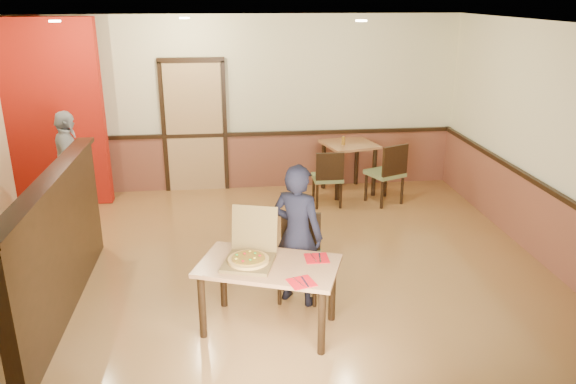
% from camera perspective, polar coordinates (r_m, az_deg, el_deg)
% --- Properties ---
extents(floor, '(7.00, 7.00, 0.00)m').
position_cam_1_polar(floor, '(6.34, -2.98, -9.73)').
color(floor, '#A67440').
rests_on(floor, ground).
extents(ceiling, '(7.00, 7.00, 0.00)m').
position_cam_1_polar(ceiling, '(5.54, -3.50, 16.42)').
color(ceiling, black).
rests_on(ceiling, wall_back).
extents(wall_back, '(7.00, 0.00, 7.00)m').
position_cam_1_polar(wall_back, '(9.19, -4.53, 8.86)').
color(wall_back, beige).
rests_on(wall_back, floor).
extents(wall_right, '(0.00, 7.00, 7.00)m').
position_cam_1_polar(wall_right, '(6.92, 27.17, 3.14)').
color(wall_right, beige).
rests_on(wall_right, floor).
extents(wainscot_back, '(7.00, 0.04, 0.90)m').
position_cam_1_polar(wainscot_back, '(9.38, -4.37, 3.11)').
color(wainscot_back, brown).
rests_on(wainscot_back, floor).
extents(chair_rail_back, '(7.00, 0.06, 0.06)m').
position_cam_1_polar(chair_rail_back, '(9.24, -4.44, 5.88)').
color(chair_rail_back, black).
rests_on(chair_rail_back, wall_back).
extents(wainscot_right, '(0.04, 7.00, 0.90)m').
position_cam_1_polar(wainscot_right, '(7.19, 25.81, -4.13)').
color(wainscot_right, brown).
rests_on(wainscot_right, floor).
extents(chair_rail_right, '(0.06, 7.00, 0.06)m').
position_cam_1_polar(chair_rail_right, '(7.02, 26.23, -0.62)').
color(chair_rail_right, black).
rests_on(chair_rail_right, wall_right).
extents(back_door, '(0.90, 0.06, 2.10)m').
position_cam_1_polar(back_door, '(9.23, -9.46, 6.48)').
color(back_door, tan).
rests_on(back_door, wall_back).
extents(booth_partition, '(0.20, 3.10, 1.44)m').
position_cam_1_polar(booth_partition, '(6.07, -22.25, -4.92)').
color(booth_partition, black).
rests_on(booth_partition, floor).
extents(red_accent_panel, '(1.60, 0.20, 2.78)m').
position_cam_1_polar(red_accent_panel, '(9.07, -23.18, 7.21)').
color(red_accent_panel, '#A2160B').
rests_on(red_accent_panel, floor).
extents(spot_a, '(0.14, 0.14, 0.02)m').
position_cam_1_polar(spot_a, '(7.60, -22.61, 15.73)').
color(spot_a, '#FFE9B2').
rests_on(spot_a, ceiling).
extents(spot_b, '(0.14, 0.14, 0.02)m').
position_cam_1_polar(spot_b, '(8.04, -10.48, 16.99)').
color(spot_b, '#FFE9B2').
rests_on(spot_b, ceiling).
extents(spot_c, '(0.14, 0.14, 0.02)m').
position_cam_1_polar(spot_c, '(7.23, 7.46, 16.88)').
color(spot_c, '#FFE9B2').
rests_on(spot_c, ceiling).
extents(main_table, '(1.48, 1.14, 0.70)m').
position_cam_1_polar(main_table, '(5.37, -1.98, -8.33)').
color(main_table, '#B97D4D').
rests_on(main_table, floor).
extents(diner_chair, '(0.54, 0.54, 0.90)m').
position_cam_1_polar(diner_chair, '(6.01, 1.18, -6.16)').
color(diner_chair, olive).
rests_on(diner_chair, floor).
extents(side_chair_left, '(0.44, 0.44, 0.88)m').
position_cam_1_polar(side_chair_left, '(8.51, 4.09, 1.62)').
color(side_chair_left, olive).
rests_on(side_chair_left, floor).
extents(side_chair_right, '(0.63, 0.63, 0.96)m').
position_cam_1_polar(side_chair_right, '(8.71, 10.12, 2.09)').
color(side_chair_right, olive).
rests_on(side_chair_right, floor).
extents(side_table, '(0.94, 0.94, 0.83)m').
position_cam_1_polar(side_table, '(9.13, 6.21, 3.86)').
color(side_table, '#B97D4D').
rests_on(side_table, floor).
extents(diner, '(0.66, 0.61, 1.52)m').
position_cam_1_polar(diner, '(5.77, 0.96, -4.39)').
color(diner, black).
rests_on(diner, floor).
extents(passerby, '(0.65, 1.01, 1.60)m').
position_cam_1_polar(passerby, '(8.41, -21.27, 2.33)').
color(passerby, '#94969C').
rests_on(passerby, floor).
extents(pizza_box, '(0.58, 0.64, 0.48)m').
position_cam_1_polar(pizza_box, '(5.34, -3.91, -6.52)').
color(pizza_box, brown).
rests_on(pizza_box, main_table).
extents(pizza, '(0.51, 0.51, 0.03)m').
position_cam_1_polar(pizza, '(5.31, -4.04, -6.89)').
color(pizza, gold).
rests_on(pizza, pizza_box).
extents(napkin_near, '(0.27, 0.27, 0.01)m').
position_cam_1_polar(napkin_near, '(5.00, 1.39, -9.16)').
color(napkin_near, red).
rests_on(napkin_near, main_table).
extents(napkin_far, '(0.22, 0.22, 0.01)m').
position_cam_1_polar(napkin_far, '(5.43, 2.93, -6.73)').
color(napkin_far, red).
rests_on(napkin_far, main_table).
extents(condiment, '(0.05, 0.05, 0.13)m').
position_cam_1_polar(condiment, '(8.94, 5.64, 5.20)').
color(condiment, '#8D5F19').
rests_on(condiment, side_table).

